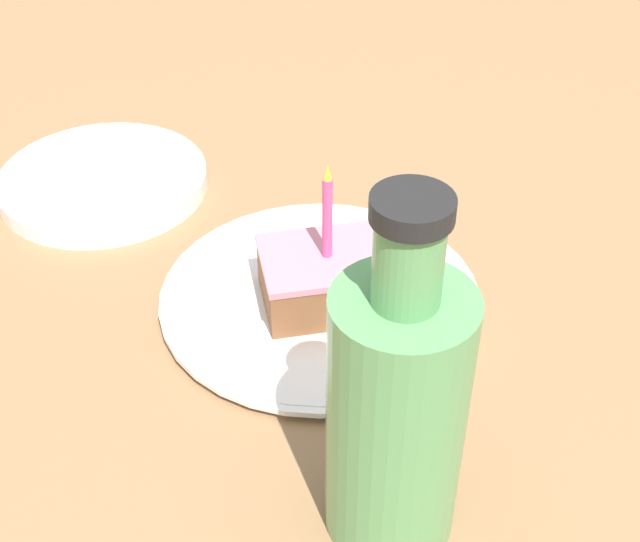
% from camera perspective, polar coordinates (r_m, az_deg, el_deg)
% --- Properties ---
extents(ground_plane, '(2.40, 2.40, 0.04)m').
position_cam_1_polar(ground_plane, '(0.75, -1.06, -3.93)').
color(ground_plane, olive).
rests_on(ground_plane, ground).
extents(plate, '(0.26, 0.26, 0.01)m').
position_cam_1_polar(plate, '(0.74, 0.00, -1.73)').
color(plate, white).
rests_on(plate, ground_plane).
extents(cake_slice, '(0.08, 0.10, 0.13)m').
position_cam_1_polar(cake_slice, '(0.71, 0.49, -0.52)').
color(cake_slice, brown).
rests_on(cake_slice, plate).
extents(fork, '(0.15, 0.11, 0.00)m').
position_cam_1_polar(fork, '(0.77, 3.60, 0.67)').
color(fork, silver).
rests_on(fork, plate).
extents(bottle, '(0.08, 0.08, 0.25)m').
position_cam_1_polar(bottle, '(0.52, 4.92, -8.87)').
color(bottle, '#599959').
rests_on(bottle, ground_plane).
extents(side_plate, '(0.20, 0.20, 0.02)m').
position_cam_1_polar(side_plate, '(0.90, -13.70, 5.61)').
color(side_plate, white).
rests_on(side_plate, ground_plane).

